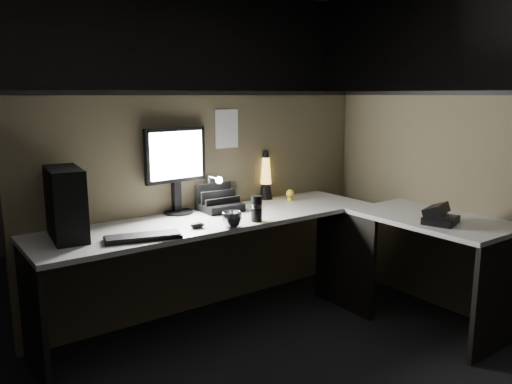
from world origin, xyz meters
TOP-DOWN VIEW (x-y plane):
  - floor at (0.00, 0.00)m, footprint 6.00×6.00m
  - room_shell at (0.00, 0.00)m, footprint 6.00×6.00m
  - partition_back at (0.00, 0.93)m, footprint 2.66×0.06m
  - partition_right at (1.33, 0.10)m, footprint 0.06×1.66m
  - desk at (0.18, 0.25)m, footprint 2.60×1.60m
  - pc_tower at (-1.05, 0.67)m, footprint 0.21×0.39m
  - monitor at (-0.29, 0.86)m, footprint 0.44×0.19m
  - keyboard at (-0.73, 0.42)m, footprint 0.43×0.24m
  - mouse at (-0.37, 0.45)m, footprint 0.10×0.08m
  - clip_lamp at (-0.05, 0.79)m, footprint 0.05×0.19m
  - organizer at (-0.02, 0.76)m, footprint 0.27×0.24m
  - lava_lamp at (0.46, 0.88)m, footprint 0.10×0.10m
  - travel_mug at (0.01, 0.37)m, footprint 0.07×0.07m
  - steel_mug at (-0.20, 0.34)m, footprint 0.14×0.14m
  - figurine at (0.58, 0.73)m, footprint 0.06×0.06m
  - pinned_paper at (0.13, 0.90)m, footprint 0.19×0.00m
  - desk_phone at (0.88, -0.32)m, footprint 0.25×0.25m

SIDE VIEW (x-z plane):
  - floor at x=0.00m, z-range 0.00..0.00m
  - desk at x=0.18m, z-range 0.22..0.95m
  - keyboard at x=-0.73m, z-range 0.73..0.75m
  - mouse at x=-0.37m, z-range 0.73..0.76m
  - partition_back at x=0.00m, z-range 0.00..1.50m
  - partition_right at x=1.33m, z-range 0.00..1.50m
  - organizer at x=-0.02m, z-range 0.68..0.87m
  - desk_phone at x=0.88m, z-range 0.72..0.84m
  - steel_mug at x=-0.20m, z-range 0.73..0.83m
  - figurine at x=0.58m, z-range 0.75..0.81m
  - travel_mug at x=0.01m, z-range 0.73..0.89m
  - clip_lamp at x=-0.05m, z-range 0.75..0.99m
  - lava_lamp at x=0.46m, z-range 0.70..1.07m
  - pc_tower at x=-1.05m, z-range 0.73..1.12m
  - monitor at x=-0.29m, z-range 0.79..1.35m
  - pinned_paper at x=0.13m, z-range 1.13..1.40m
  - room_shell at x=0.00m, z-range -1.38..4.62m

